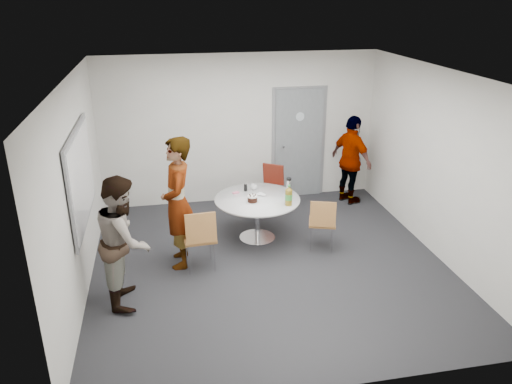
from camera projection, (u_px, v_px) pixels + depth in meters
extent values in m
plane|color=black|center=(269.00, 264.00, 7.23)|extent=(5.00, 5.00, 0.00)
plane|color=silver|center=(272.00, 75.00, 6.22)|extent=(5.00, 5.00, 0.00)
plane|color=silver|center=(240.00, 129.00, 9.00)|extent=(5.00, 0.00, 5.00)
plane|color=silver|center=(77.00, 190.00, 6.28)|extent=(0.00, 5.00, 5.00)
plane|color=silver|center=(440.00, 165.00, 7.17)|extent=(0.00, 5.00, 5.00)
plane|color=silver|center=(332.00, 272.00, 4.45)|extent=(5.00, 0.00, 5.00)
cube|color=slate|center=(299.00, 144.00, 9.29)|extent=(0.90, 0.05, 2.05)
cube|color=slate|center=(298.00, 143.00, 9.31)|extent=(1.02, 0.04, 2.12)
cylinder|color=#B2BFC6|center=(300.00, 117.00, 9.06)|extent=(0.16, 0.01, 0.16)
cylinder|color=silver|center=(283.00, 146.00, 9.18)|extent=(0.04, 0.14, 0.04)
cube|color=slate|center=(81.00, 177.00, 6.43)|extent=(0.03, 1.90, 1.25)
cube|color=white|center=(82.00, 177.00, 6.43)|extent=(0.01, 1.78, 1.13)
cylinder|color=silver|center=(257.00, 199.00, 7.73)|extent=(1.32, 1.32, 0.03)
cylinder|color=silver|center=(257.00, 219.00, 7.85)|extent=(0.09, 0.09, 0.64)
cylinder|color=silver|center=(257.00, 237.00, 7.98)|extent=(0.57, 0.57, 0.02)
cylinder|color=silver|center=(252.00, 202.00, 7.58)|extent=(0.20, 0.20, 0.01)
cylinder|color=black|center=(252.00, 199.00, 7.56)|extent=(0.15, 0.15, 0.08)
cylinder|color=white|center=(252.00, 196.00, 7.54)|extent=(0.15, 0.15, 0.02)
cylinder|color=olive|center=(289.00, 198.00, 7.44)|extent=(0.11, 0.11, 0.24)
cylinder|color=green|center=(289.00, 197.00, 7.43)|extent=(0.11, 0.11, 0.09)
cone|color=olive|center=(289.00, 188.00, 7.38)|extent=(0.10, 0.10, 0.05)
cylinder|color=#45984D|center=(289.00, 186.00, 7.37)|extent=(0.04, 0.04, 0.03)
imported|color=white|center=(254.00, 187.00, 8.05)|extent=(0.15, 0.15, 0.09)
cylinder|color=black|center=(246.00, 187.00, 7.98)|extent=(0.05, 0.05, 0.12)
cylinder|color=silver|center=(289.00, 186.00, 7.91)|extent=(0.08, 0.08, 0.21)
cylinder|color=black|center=(289.00, 179.00, 7.86)|extent=(0.08, 0.08, 0.03)
cube|color=pink|center=(236.00, 193.00, 7.91)|extent=(0.12, 0.09, 0.02)
ellipsoid|color=white|center=(261.00, 194.00, 7.83)|extent=(0.16, 0.16, 0.03)
cube|color=brown|center=(199.00, 237.00, 6.98)|extent=(0.47, 0.47, 0.04)
cube|color=brown|center=(201.00, 228.00, 6.70)|extent=(0.42, 0.12, 0.42)
cylinder|color=silver|center=(210.00, 245.00, 7.27)|extent=(0.02, 0.02, 0.47)
cylinder|color=silver|center=(186.00, 248.00, 7.19)|extent=(0.02, 0.02, 0.47)
cylinder|color=silver|center=(215.00, 257.00, 6.95)|extent=(0.02, 0.02, 0.47)
cylinder|color=silver|center=(189.00, 260.00, 6.87)|extent=(0.02, 0.02, 0.47)
cube|color=brown|center=(322.00, 222.00, 7.55)|extent=(0.50, 0.50, 0.03)
cube|color=brown|center=(323.00, 214.00, 7.29)|extent=(0.38, 0.20, 0.38)
cylinder|color=silver|center=(332.00, 231.00, 7.76)|extent=(0.02, 0.02, 0.42)
cylinder|color=silver|center=(311.00, 229.00, 7.79)|extent=(0.02, 0.02, 0.42)
cylinder|color=silver|center=(332.00, 240.00, 7.46)|extent=(0.02, 0.02, 0.42)
cylinder|color=silver|center=(311.00, 239.00, 7.50)|extent=(0.02, 0.02, 0.42)
cube|color=maroon|center=(269.00, 189.00, 8.76)|extent=(0.56, 0.56, 0.03)
cube|color=maroon|center=(273.00, 174.00, 8.85)|extent=(0.37, 0.28, 0.38)
cylinder|color=silver|center=(257.00, 203.00, 8.76)|extent=(0.02, 0.02, 0.43)
cylinder|color=silver|center=(275.00, 206.00, 8.65)|extent=(0.02, 0.02, 0.43)
cylinder|color=silver|center=(264.00, 196.00, 9.04)|extent=(0.02, 0.02, 0.43)
cylinder|color=silver|center=(281.00, 199.00, 8.93)|extent=(0.02, 0.02, 0.43)
imported|color=#A5C6EA|center=(178.00, 203.00, 6.91)|extent=(0.47, 0.70, 1.89)
imported|color=white|center=(124.00, 240.00, 6.12)|extent=(0.64, 0.82, 1.67)
imported|color=black|center=(351.00, 160.00, 9.05)|extent=(0.73, 1.04, 1.64)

